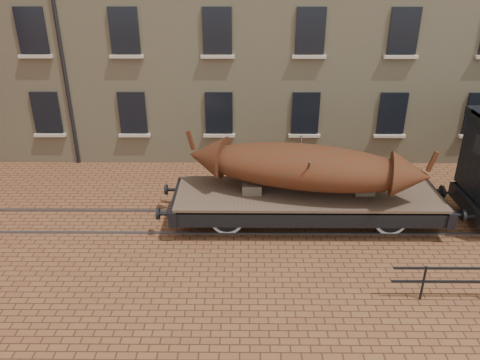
{
  "coord_description": "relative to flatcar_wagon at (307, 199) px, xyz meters",
  "views": [
    {
      "loc": [
        -1.51,
        -13.28,
        7.82
      ],
      "look_at": [
        -1.61,
        0.5,
        1.3
      ],
      "focal_mm": 35.0,
      "sensor_mm": 36.0,
      "label": 1
    }
  ],
  "objects": [
    {
      "name": "iron_boat",
      "position": [
        -0.16,
        0.0,
        1.12
      ],
      "size": [
        7.55,
        3.53,
        1.78
      ],
      "color": "#4E1C0B",
      "rests_on": "flatcar_wagon"
    },
    {
      "name": "flatcar_wagon",
      "position": [
        0.0,
        0.0,
        0.0
      ],
      "size": [
        9.39,
        2.55,
        1.42
      ],
      "color": "brown",
      "rests_on": "ground"
    },
    {
      "name": "ground",
      "position": [
        -0.54,
        0.0,
        -0.88
      ],
      "size": [
        90.0,
        90.0,
        0.0
      ],
      "primitive_type": "plane",
      "color": "brown"
    },
    {
      "name": "rail_track",
      "position": [
        -0.54,
        0.0,
        -0.85
      ],
      "size": [
        30.0,
        1.52,
        0.06
      ],
      "color": "#59595E",
      "rests_on": "ground"
    }
  ]
}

